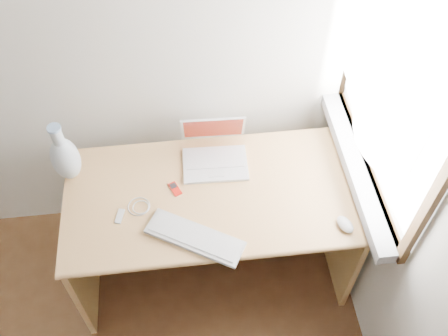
{
  "coord_description": "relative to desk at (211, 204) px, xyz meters",
  "views": [
    {
      "loc": [
        0.93,
        -0.04,
        2.56
      ],
      "look_at": [
        1.09,
        1.35,
        0.8
      ],
      "focal_mm": 40.0,
      "sensor_mm": 36.0,
      "label": 1
    }
  ],
  "objects": [
    {
      "name": "vase",
      "position": [
        -0.64,
        0.09,
        0.34
      ],
      "size": [
        0.13,
        0.13,
        0.33
      ],
      "color": "#B2C0CD",
      "rests_on": "desk"
    },
    {
      "name": "mouse",
      "position": [
        0.55,
        -0.33,
        0.22
      ],
      "size": [
        0.09,
        0.11,
        0.03
      ],
      "primitive_type": "ellipsoid",
      "rotation": [
        0.0,
        0.0,
        0.37
      ],
      "color": "silver",
      "rests_on": "desk"
    },
    {
      "name": "ipod",
      "position": [
        -0.16,
        -0.04,
        0.21
      ],
      "size": [
        0.06,
        0.09,
        0.01
      ],
      "rotation": [
        0.0,
        0.0,
        0.42
      ],
      "color": "red",
      "rests_on": "desk"
    },
    {
      "name": "external_keyboard",
      "position": [
        -0.09,
        -0.31,
        0.21
      ],
      "size": [
        0.43,
        0.33,
        0.02
      ],
      "rotation": [
        0.0,
        0.0,
        -0.53
      ],
      "color": "silver",
      "rests_on": "desk"
    },
    {
      "name": "cable_coil",
      "position": [
        -0.33,
        -0.12,
        0.21
      ],
      "size": [
        0.12,
        0.12,
        0.01
      ],
      "primitive_type": "torus",
      "rotation": [
        0.0,
        0.0,
        0.19
      ],
      "color": "silver",
      "rests_on": "desk"
    },
    {
      "name": "window",
      "position": [
        0.69,
        -0.06,
        0.77
      ],
      "size": [
        0.11,
        0.99,
        1.1
      ],
      "color": "white",
      "rests_on": "right_wall"
    },
    {
      "name": "desk",
      "position": [
        0.0,
        0.0,
        0.0
      ],
      "size": [
        1.35,
        0.67,
        0.71
      ],
      "color": "tan",
      "rests_on": "floor"
    },
    {
      "name": "laptop",
      "position": [
        0.03,
        0.12,
        0.25
      ],
      "size": [
        0.31,
        0.26,
        0.21
      ],
      "rotation": [
        0.0,
        0.0,
        -0.04
      ],
      "color": "silver",
      "rests_on": "desk"
    },
    {
      "name": "remote",
      "position": [
        -0.41,
        -0.16,
        0.21
      ],
      "size": [
        0.05,
        0.08,
        0.01
      ],
      "primitive_type": "cube",
      "rotation": [
        0.0,
        0.0,
        -0.26
      ],
      "color": "silver",
      "rests_on": "desk"
    }
  ]
}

